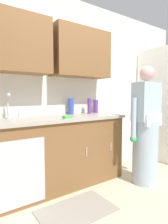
# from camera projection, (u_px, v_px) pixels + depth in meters

# --- Properties ---
(ground_plane) EXTENTS (9.00, 9.00, 0.00)m
(ground_plane) POSITION_uv_depth(u_px,v_px,m) (123.00, 195.00, 2.36)
(ground_plane) COLOR beige
(kitchen_wall_with_uppers) EXTENTS (4.80, 0.44, 2.70)m
(kitchen_wall_with_uppers) POSITION_uv_depth(u_px,v_px,m) (70.00, 79.00, 2.97)
(kitchen_wall_with_uppers) COLOR silver
(kitchen_wall_with_uppers) RESTS_ON ground
(closet_door_panel) EXTENTS (0.04, 1.10, 2.10)m
(closet_door_panel) POSITION_uv_depth(u_px,v_px,m) (164.00, 105.00, 3.44)
(closet_door_panel) COLOR silver
(closet_door_panel) RESTS_ON ground
(counter_cabinet) EXTENTS (1.90, 0.62, 0.90)m
(counter_cabinet) POSITION_uv_depth(u_px,v_px,m) (56.00, 153.00, 2.57)
(counter_cabinet) COLOR brown
(counter_cabinet) RESTS_ON ground
(countertop) EXTENTS (1.96, 0.66, 0.04)m
(countertop) POSITION_uv_depth(u_px,v_px,m) (56.00, 119.00, 2.54)
(countertop) COLOR #A8A093
(countertop) RESTS_ON counter_cabinet
(sink) EXTENTS (0.50, 0.36, 0.35)m
(sink) POSITION_uv_depth(u_px,v_px,m) (15.00, 121.00, 2.24)
(sink) COLOR #B7BABF
(sink) RESTS_ON counter_cabinet
(person_at_sink) EXTENTS (0.55, 0.34, 1.62)m
(person_at_sink) POSITION_uv_depth(u_px,v_px,m) (146.00, 134.00, 2.65)
(person_at_sink) COLOR white
(person_at_sink) RESTS_ON ground
(floor_mat) EXTENTS (0.80, 0.50, 0.01)m
(floor_mat) POSITION_uv_depth(u_px,v_px,m) (77.00, 210.00, 2.03)
(floor_mat) COLOR gray
(floor_mat) RESTS_ON ground
(bottle_soap) EXTENTS (0.08, 0.08, 0.22)m
(bottle_soap) POSITION_uv_depth(u_px,v_px,m) (96.00, 106.00, 3.17)
(bottle_soap) COLOR #66388C
(bottle_soap) RESTS_ON countertop
(bottle_dish_liquid) EXTENTS (0.08, 0.08, 0.24)m
(bottle_dish_liquid) POSITION_uv_depth(u_px,v_px,m) (71.00, 106.00, 2.91)
(bottle_dish_liquid) COLOR #334CB2
(bottle_dish_liquid) RESTS_ON countertop
(bottle_water_tall) EXTENTS (0.06, 0.06, 0.24)m
(bottle_water_tall) POSITION_uv_depth(u_px,v_px,m) (89.00, 106.00, 3.03)
(bottle_water_tall) COLOR #66388C
(bottle_water_tall) RESTS_ON countertop
(knife_on_counter) EXTENTS (0.13, 0.22, 0.01)m
(knife_on_counter) POSITION_uv_depth(u_px,v_px,m) (47.00, 116.00, 2.70)
(knife_on_counter) COLOR silver
(knife_on_counter) RESTS_ON countertop
(sponge) EXTENTS (0.11, 0.07, 0.03)m
(sponge) POSITION_uv_depth(u_px,v_px,m) (68.00, 117.00, 2.40)
(sponge) COLOR #4CBF4C
(sponge) RESTS_ON countertop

